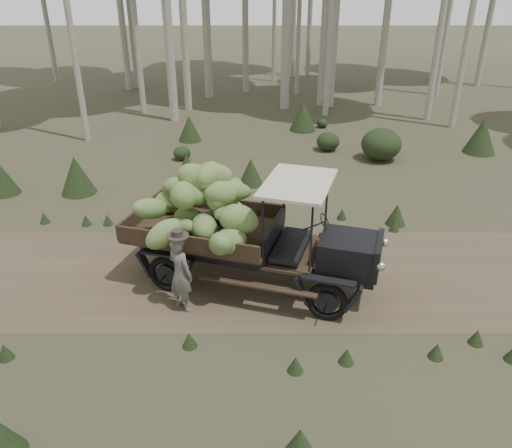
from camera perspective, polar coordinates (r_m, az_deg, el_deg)
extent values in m
plane|color=#473D2B|center=(10.93, -5.07, -5.87)|extent=(120.00, 120.00, 0.00)
cube|color=brown|center=(10.92, -5.08, -5.85)|extent=(70.00, 4.00, 0.01)
cube|color=black|center=(9.82, 10.40, -3.08)|extent=(1.31, 1.27, 0.58)
cube|color=black|center=(9.79, 13.77, -3.53)|extent=(0.41, 1.04, 0.66)
cube|color=black|center=(9.99, 2.03, -1.36)|extent=(0.52, 1.44, 0.58)
cube|color=#38281C|center=(10.47, -5.82, -0.75)|extent=(3.39, 2.69, 0.08)
cube|color=#38281C|center=(11.18, -4.01, 2.25)|extent=(2.85, 0.93, 0.34)
cube|color=#38281C|center=(9.62, -8.02, -2.23)|extent=(2.85, 0.93, 0.34)
cube|color=#38281C|center=(11.01, -13.01, 1.18)|extent=(0.62, 1.84, 0.34)
cube|color=beige|center=(9.40, 4.83, 4.65)|extent=(1.69, 2.08, 0.06)
cube|color=black|center=(10.66, 0.63, -2.53)|extent=(4.68, 1.53, 0.19)
cube|color=black|center=(10.00, -0.68, -4.68)|extent=(4.68, 1.53, 0.19)
torus|color=black|center=(10.89, 9.62, -3.81)|extent=(0.81, 0.37, 0.80)
torus|color=black|center=(9.47, 8.10, -8.79)|extent=(0.81, 0.37, 0.80)
torus|color=black|center=(11.65, -6.50, -1.44)|extent=(0.81, 0.37, 0.80)
torus|color=black|center=(10.34, -10.16, -5.64)|extent=(0.81, 0.37, 0.80)
sphere|color=beige|center=(10.18, 14.49, -2.05)|extent=(0.19, 0.19, 0.19)
sphere|color=beige|center=(9.35, 14.08, -4.73)|extent=(0.19, 0.19, 0.19)
ellipsoid|color=olive|center=(10.06, -8.82, -0.36)|extent=(0.99, 0.80, 0.59)
ellipsoid|color=olive|center=(9.54, -1.83, 0.68)|extent=(0.84, 0.79, 0.55)
ellipsoid|color=olive|center=(9.87, -8.25, 3.26)|extent=(0.70, 0.79, 0.59)
ellipsoid|color=olive|center=(9.92, -5.54, 5.62)|extent=(0.65, 0.86, 0.57)
ellipsoid|color=olive|center=(10.30, -7.54, 0.63)|extent=(0.79, 0.46, 0.62)
ellipsoid|color=olive|center=(9.41, -2.25, 0.74)|extent=(0.76, 0.63, 0.54)
ellipsoid|color=olive|center=(9.92, -4.04, 3.32)|extent=(0.93, 1.03, 0.78)
ellipsoid|color=olive|center=(10.01, -6.56, 5.23)|extent=(1.09, 0.74, 0.76)
ellipsoid|color=olive|center=(10.68, -3.53, 1.45)|extent=(0.94, 0.58, 0.58)
ellipsoid|color=olive|center=(9.98, -3.46, 1.85)|extent=(0.69, 0.90, 0.51)
ellipsoid|color=olive|center=(9.89, -2.86, 3.81)|extent=(1.04, 0.78, 0.60)
ellipsoid|color=olive|center=(9.98, -5.42, 5.52)|extent=(0.66, 0.98, 0.63)
ellipsoid|color=olive|center=(9.42, -2.88, -1.90)|extent=(0.84, 0.82, 0.55)
ellipsoid|color=olive|center=(10.65, -4.71, 3.35)|extent=(0.85, 0.83, 0.50)
ellipsoid|color=olive|center=(9.82, -4.06, 3.50)|extent=(0.80, 0.62, 0.55)
ellipsoid|color=olive|center=(10.06, -7.10, 5.45)|extent=(0.79, 0.58, 0.59)
ellipsoid|color=olive|center=(11.21, -9.52, 2.68)|extent=(0.96, 0.62, 0.69)
ellipsoid|color=olive|center=(9.50, -1.91, 0.61)|extent=(1.00, 0.90, 0.62)
ellipsoid|color=olive|center=(10.09, -5.19, 4.44)|extent=(0.79, 0.57, 0.59)
ellipsoid|color=olive|center=(9.99, -4.78, 5.63)|extent=(0.94, 0.66, 0.64)
ellipsoid|color=olive|center=(9.85, -5.93, -0.45)|extent=(0.64, 0.82, 0.61)
ellipsoid|color=olive|center=(10.08, -11.94, 1.74)|extent=(0.94, 0.92, 0.65)
ellipsoid|color=olive|center=(10.02, -2.64, 3.96)|extent=(0.55, 0.78, 0.50)
ellipsoid|color=olive|center=(10.04, -6.70, 5.18)|extent=(1.10, 1.01, 0.73)
ellipsoid|color=olive|center=(11.43, -9.09, 3.06)|extent=(0.93, 1.03, 0.64)
ellipsoid|color=olive|center=(10.97, -9.18, 4.15)|extent=(0.85, 0.74, 0.57)
ellipsoid|color=olive|center=(10.10, -6.33, 3.85)|extent=(0.72, 1.00, 0.53)
ellipsoid|color=olive|center=(9.67, -10.49, -1.13)|extent=(1.03, 0.79, 0.80)
ellipsoid|color=olive|center=(9.24, -4.03, -2.25)|extent=(0.69, 0.96, 0.74)
imported|color=#5A5952|center=(9.58, -8.62, -5.62)|extent=(0.68, 0.66, 1.57)
cylinder|color=#322923|center=(9.18, -8.95, -1.36)|extent=(0.59, 0.59, 0.02)
cylinder|color=#322923|center=(9.16, -8.98, -1.07)|extent=(0.30, 0.30, 0.13)
cone|color=#233319|center=(16.50, -26.97, 4.63)|extent=(0.85, 0.85, 0.95)
ellipsoid|color=#233319|center=(18.83, 8.23, 9.33)|extent=(0.85, 0.85, 0.68)
ellipsoid|color=#233319|center=(17.86, -8.47, 8.03)|extent=(0.60, 0.60, 0.48)
cone|color=#233319|center=(20.04, 24.38, 9.18)|extent=(1.15, 1.15, 1.28)
cone|color=#233319|center=(13.43, 15.77, 1.09)|extent=(0.52, 0.52, 0.58)
cone|color=#233319|center=(21.24, 5.39, 12.22)|extent=(1.11, 1.11, 1.23)
ellipsoid|color=#233319|center=(18.10, 14.13, 8.84)|extent=(1.39, 1.39, 1.11)
ellipsoid|color=#233319|center=(21.84, 7.58, 11.35)|extent=(0.46, 0.46, 0.37)
cone|color=#233319|center=(15.60, -7.89, 6.20)|extent=(0.85, 0.85, 0.95)
cone|color=#233319|center=(15.43, -0.60, 6.03)|extent=(0.77, 0.77, 0.85)
cone|color=#233319|center=(19.94, -7.62, 10.81)|extent=(0.90, 0.90, 1.00)
cone|color=#233319|center=(15.67, -19.84, 5.30)|extent=(1.03, 1.03, 1.14)
cone|color=#233319|center=(9.79, 23.92, -11.69)|extent=(0.27, 0.27, 0.30)
cone|color=#233319|center=(8.75, 10.32, -14.56)|extent=(0.27, 0.27, 0.30)
cone|color=#233319|center=(8.48, 4.52, -15.68)|extent=(0.27, 0.27, 0.30)
cone|color=#233319|center=(14.20, -23.06, 0.68)|extent=(0.27, 0.27, 0.30)
cone|color=#233319|center=(9.67, -26.78, -12.87)|extent=(0.27, 0.27, 0.30)
cone|color=#233319|center=(9.00, -7.63, -12.96)|extent=(0.27, 0.27, 0.30)
cone|color=#233319|center=(13.00, -5.08, 0.49)|extent=(0.27, 0.27, 0.30)
cone|color=#233319|center=(13.46, 9.81, 1.15)|extent=(0.27, 0.27, 0.30)
cone|color=#233319|center=(13.12, 15.55, -0.19)|extent=(0.27, 0.27, 0.30)
cone|color=#233319|center=(13.68, -18.87, 0.46)|extent=(0.27, 0.27, 0.30)
cone|color=#233319|center=(13.53, -16.61, 0.51)|extent=(0.27, 0.27, 0.30)
cone|color=#233319|center=(9.23, 19.95, -13.43)|extent=(0.27, 0.27, 0.30)
cone|color=#233319|center=(13.16, -11.86, 0.33)|extent=(0.27, 0.27, 0.30)
cone|color=#233319|center=(13.37, 1.01, 1.37)|extent=(0.27, 0.27, 0.30)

